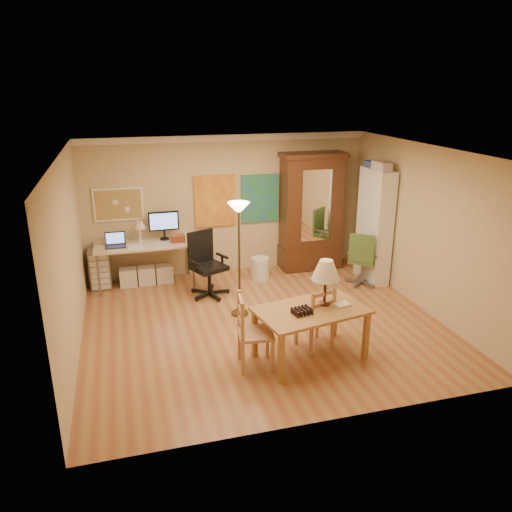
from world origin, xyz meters
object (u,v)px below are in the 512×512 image
object	(u,v)px
dining_table	(317,298)
computer_desk	(147,259)
bookshelf	(374,226)
armoire	(311,219)
office_chair_black	(208,279)
office_chair_green	(362,271)

from	to	relation	value
dining_table	computer_desk	bearing A→B (deg)	122.14
bookshelf	computer_desk	bearing A→B (deg)	167.95
armoire	bookshelf	size ratio (longest dim) A/B	1.10
office_chair_black	bookshelf	world-z (taller)	bookshelf
dining_table	office_chair_green	world-z (taller)	dining_table
office_chair_black	armoire	size ratio (longest dim) A/B	0.49
dining_table	office_chair_green	size ratio (longest dim) A/B	1.56
computer_desk	armoire	distance (m)	3.32
dining_table	office_chair_black	world-z (taller)	dining_table
office_chair_black	dining_table	bearing A→B (deg)	-66.81
office_chair_black	bookshelf	bearing A→B (deg)	-1.47
dining_table	armoire	bearing A→B (deg)	70.03
computer_desk	office_chair_black	bearing A→B (deg)	-38.94
office_chair_green	bookshelf	world-z (taller)	bookshelf
office_chair_green	bookshelf	bearing A→B (deg)	33.98
computer_desk	bookshelf	xyz separation A→B (m)	(4.17, -0.89, 0.57)
dining_table	bookshelf	distance (m)	3.19
computer_desk	office_chair_black	distance (m)	1.30
bookshelf	office_chair_green	bearing A→B (deg)	-146.02
computer_desk	dining_table	bearing A→B (deg)	-57.86
armoire	office_chair_green	bearing A→B (deg)	-62.64
office_chair_black	bookshelf	xyz separation A→B (m)	(3.17, -0.08, 0.75)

